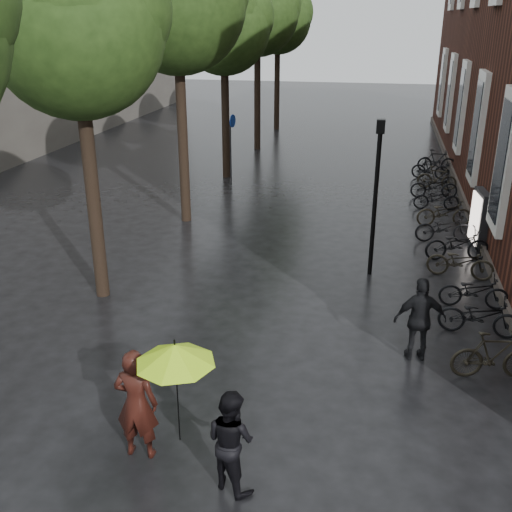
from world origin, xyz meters
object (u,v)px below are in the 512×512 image
(pedestrian_walking, at_px, (420,319))
(person_burgundy, at_px, (136,404))
(lamp_post, at_px, (376,184))
(ad_lightbox, at_px, (479,220))
(parked_bicycles, at_px, (448,221))
(person_black, at_px, (231,440))

(pedestrian_walking, bearing_deg, person_burgundy, 30.40)
(person_burgundy, relative_size, lamp_post, 0.46)
(person_burgundy, height_order, pedestrian_walking, person_burgundy)
(ad_lightbox, xyz_separation_m, lamp_post, (-3.01, -2.59, 1.60))
(person_burgundy, xyz_separation_m, parked_bicycles, (5.57, 11.51, -0.47))
(parked_bicycles, xyz_separation_m, ad_lightbox, (0.73, -1.00, 0.42))
(person_burgundy, distance_m, lamp_post, 8.72)
(person_burgundy, height_order, lamp_post, lamp_post)
(person_burgundy, xyz_separation_m, lamp_post, (3.29, 7.92, 1.55))
(person_burgundy, bearing_deg, pedestrian_walking, -140.79)
(parked_bicycles, relative_size, ad_lightbox, 9.90)
(person_black, bearing_deg, parked_bicycles, -78.93)
(person_burgundy, xyz_separation_m, pedestrian_walking, (4.35, 3.80, -0.06))
(parked_bicycles, xyz_separation_m, lamp_post, (-2.28, -3.59, 2.02))
(person_burgundy, height_order, parked_bicycles, person_burgundy)
(parked_bicycles, relative_size, lamp_post, 4.23)
(pedestrian_walking, distance_m, parked_bicycles, 7.82)
(pedestrian_walking, bearing_deg, person_black, 45.50)
(parked_bicycles, distance_m, lamp_post, 4.71)
(pedestrian_walking, distance_m, lamp_post, 4.54)
(person_burgundy, distance_m, parked_bicycles, 12.80)
(person_burgundy, bearing_deg, person_black, 164.95)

